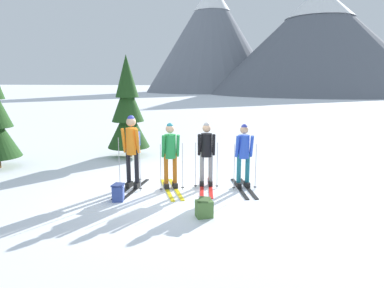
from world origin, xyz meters
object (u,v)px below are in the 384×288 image
pine_tree_near (128,111)px  backpack_on_snow_beside (204,208)px  skier_in_green (170,152)px  skier_in_orange (132,147)px  skier_in_blue (244,154)px  skier_in_black (206,151)px  backpack_on_snow_front (118,192)px

pine_tree_near → backpack_on_snow_beside: bearing=-51.9°
skier_in_green → pine_tree_near: size_ratio=0.47×
skier_in_orange → backpack_on_snow_beside: size_ratio=4.65×
skier_in_green → backpack_on_snow_beside: size_ratio=4.25×
pine_tree_near → backpack_on_snow_beside: pine_tree_near is taller
skier_in_green → pine_tree_near: bearing=128.7°
skier_in_green → skier_in_orange: bearing=-169.2°
skier_in_blue → backpack_on_snow_beside: bearing=-105.7°
skier_in_blue → backpack_on_snow_beside: 2.26m
skier_in_blue → backpack_on_snow_beside: skier_in_blue is taller
skier_in_orange → skier_in_black: bearing=18.3°
skier_in_orange → backpack_on_snow_front: size_ratio=4.85×
skier_in_black → backpack_on_snow_beside: (0.35, -1.99, -0.73)m
skier_in_orange → skier_in_green: bearing=10.8°
skier_in_orange → skier_in_green: skier_in_orange is taller
skier_in_orange → skier_in_blue: bearing=13.8°
skier_in_orange → skier_in_blue: size_ratio=1.11×
skier_in_green → skier_in_black: skier_in_green is taller
skier_in_black → pine_tree_near: bearing=140.7°
skier_in_black → pine_tree_near: (-3.36, 2.75, 0.71)m
skier_in_green → skier_in_blue: bearing=15.4°
pine_tree_near → backpack_on_snow_beside: (3.71, -4.74, -1.44)m
backpack_on_snow_beside → pine_tree_near: bearing=128.1°
skier_in_black → pine_tree_near: 4.40m
skier_in_orange → skier_in_blue: skier_in_orange is taller
skier_in_orange → backpack_on_snow_beside: bearing=-33.6°
backpack_on_snow_front → backpack_on_snow_beside: bearing=-12.8°
skier_in_green → backpack_on_snow_beside: skier_in_green is taller
skier_in_orange → skier_in_green: (0.93, 0.18, -0.13)m
skier_in_green → pine_tree_near: pine_tree_near is taller
skier_in_orange → pine_tree_near: 3.74m
skier_in_orange → skier_in_blue: 2.78m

